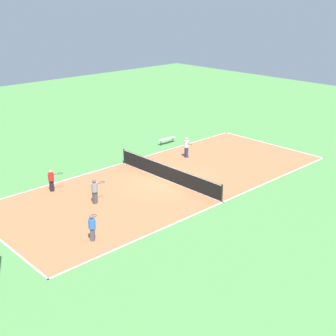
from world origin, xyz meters
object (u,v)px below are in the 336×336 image
(bench, at_px, (167,139))
(tennis_ball_right_alley, at_px, (137,175))
(player_coach_red, at_px, (51,179))
(tennis_ball_midcourt, at_px, (172,155))
(player_far_white, at_px, (187,146))
(tennis_net, at_px, (168,173))
(player_near_blue, at_px, (92,226))
(player_baseline_gray, at_px, (95,190))
(tennis_ball_left_sideline, at_px, (196,175))

(bench, height_order, tennis_ball_right_alley, bench)
(player_coach_red, distance_m, tennis_ball_midcourt, 10.24)
(player_far_white, bearing_deg, tennis_ball_right_alley, -66.62)
(player_coach_red, bearing_deg, tennis_ball_midcourt, 17.62)
(bench, bearing_deg, tennis_net, 47.22)
(player_near_blue, relative_size, tennis_ball_right_alley, 20.63)
(bench, bearing_deg, tennis_ball_right_alley, 31.10)
(player_coach_red, relative_size, tennis_ball_midcourt, 20.94)
(player_baseline_gray, xyz_separation_m, tennis_ball_midcourt, (3.21, -9.30, -0.83))
(tennis_net, bearing_deg, tennis_ball_left_sideline, -109.12)
(tennis_ball_midcourt, bearing_deg, player_near_blue, 119.53)
(bench, height_order, player_near_blue, player_near_blue)
(tennis_net, xyz_separation_m, player_far_white, (2.44, -4.22, 0.35))
(bench, distance_m, player_far_white, 3.84)
(tennis_ball_right_alley, bearing_deg, tennis_net, -154.32)
(tennis_net, relative_size, tennis_ball_right_alley, 138.37)
(player_coach_red, relative_size, tennis_ball_right_alley, 20.94)
(player_baseline_gray, height_order, tennis_ball_midcourt, player_baseline_gray)
(bench, height_order, player_coach_red, player_coach_red)
(player_coach_red, relative_size, player_near_blue, 1.02)
(tennis_ball_left_sideline, bearing_deg, tennis_net, 70.88)
(tennis_ball_left_sideline, distance_m, tennis_ball_midcourt, 4.56)
(player_coach_red, height_order, tennis_ball_midcourt, player_coach_red)
(player_far_white, bearing_deg, tennis_ball_left_sideline, -16.47)
(tennis_ball_right_alley, bearing_deg, tennis_ball_midcourt, -72.58)
(tennis_ball_right_alley, bearing_deg, bench, -58.90)
(player_baseline_gray, distance_m, player_near_blue, 4.46)
(player_baseline_gray, distance_m, tennis_ball_midcourt, 9.88)
(bench, relative_size, tennis_ball_left_sideline, 24.39)
(tennis_ball_right_alley, bearing_deg, tennis_ball_left_sideline, -132.74)
(player_far_white, relative_size, tennis_ball_right_alley, 23.27)
(bench, height_order, tennis_ball_left_sideline, bench)
(player_far_white, relative_size, tennis_ball_left_sideline, 23.27)
(player_near_blue, bearing_deg, tennis_ball_right_alley, -10.22)
(tennis_net, distance_m, tennis_ball_midcourt, 5.15)
(tennis_ball_midcourt, distance_m, tennis_ball_right_alley, 4.92)
(player_near_blue, xyz_separation_m, tennis_ball_left_sideline, (2.57, -10.24, -0.75))
(bench, relative_size, player_coach_red, 1.16)
(player_far_white, xyz_separation_m, tennis_ball_left_sideline, (-3.13, 2.24, -0.87))
(player_far_white, distance_m, player_coach_red, 10.80)
(tennis_ball_left_sideline, xyz_separation_m, tennis_ball_right_alley, (2.74, 2.97, 0.00))
(player_far_white, bearing_deg, bench, 178.59)
(player_coach_red, xyz_separation_m, player_near_blue, (-6.95, 1.76, -0.01))
(player_baseline_gray, bearing_deg, bench, 21.89)
(player_coach_red, height_order, tennis_ball_right_alley, player_coach_red)
(bench, distance_m, player_near_blue, 16.64)
(player_near_blue, distance_m, tennis_ball_left_sideline, 10.59)
(player_near_blue, bearing_deg, tennis_ball_midcourt, -16.81)
(tennis_ball_right_alley, bearing_deg, player_baseline_gray, 110.63)
(bench, bearing_deg, player_coach_red, 10.82)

